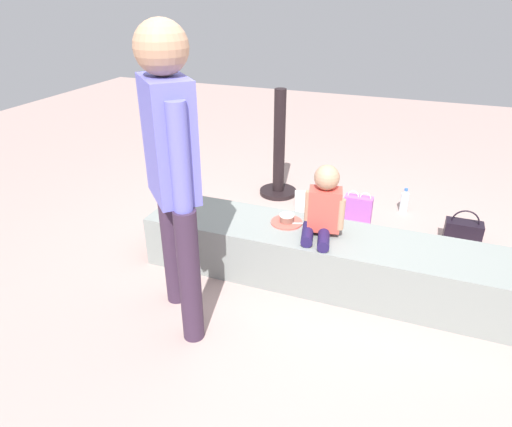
{
  "coord_description": "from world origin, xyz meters",
  "views": [
    {
      "loc": [
        0.51,
        -2.6,
        1.86
      ],
      "look_at": [
        -0.35,
        -0.34,
        0.62
      ],
      "focal_mm": 31.63,
      "sensor_mm": 36.0,
      "label": 1
    }
  ],
  "objects_px": {
    "water_bottle_near_gift": "(404,201)",
    "cake_box_white": "(311,203)",
    "adult_standing": "(171,159)",
    "handbag_black_leather": "(463,232)",
    "cake_plate": "(287,220)",
    "gift_bag": "(357,214)",
    "child_seated": "(323,206)"
  },
  "relations": [
    {
      "from": "water_bottle_near_gift",
      "to": "cake_box_white",
      "type": "xyz_separation_m",
      "value": [
        -0.8,
        -0.26,
        -0.04
      ]
    },
    {
      "from": "water_bottle_near_gift",
      "to": "adult_standing",
      "type": "bearing_deg",
      "value": -120.05
    },
    {
      "from": "cake_box_white",
      "to": "handbag_black_leather",
      "type": "xyz_separation_m",
      "value": [
        1.28,
        -0.18,
        0.04
      ]
    },
    {
      "from": "cake_plate",
      "to": "gift_bag",
      "type": "distance_m",
      "value": 0.87
    },
    {
      "from": "water_bottle_near_gift",
      "to": "gift_bag",
      "type": "bearing_deg",
      "value": -123.47
    },
    {
      "from": "child_seated",
      "to": "gift_bag",
      "type": "xyz_separation_m",
      "value": [
        0.12,
        0.82,
        -0.42
      ]
    },
    {
      "from": "handbag_black_leather",
      "to": "cake_box_white",
      "type": "bearing_deg",
      "value": 172.04
    },
    {
      "from": "child_seated",
      "to": "cake_plate",
      "type": "distance_m",
      "value": 0.33
    },
    {
      "from": "gift_bag",
      "to": "water_bottle_near_gift",
      "type": "height_order",
      "value": "gift_bag"
    },
    {
      "from": "child_seated",
      "to": "gift_bag",
      "type": "height_order",
      "value": "child_seated"
    },
    {
      "from": "handbag_black_leather",
      "to": "child_seated",
      "type": "bearing_deg",
      "value": -136.46
    },
    {
      "from": "cake_plate",
      "to": "water_bottle_near_gift",
      "type": "relative_size",
      "value": 0.99
    },
    {
      "from": "adult_standing",
      "to": "handbag_black_leather",
      "type": "xyz_separation_m",
      "value": [
        1.63,
        1.56,
        -0.93
      ]
    },
    {
      "from": "cake_plate",
      "to": "cake_box_white",
      "type": "height_order",
      "value": "cake_plate"
    },
    {
      "from": "cake_plate",
      "to": "gift_bag",
      "type": "bearing_deg",
      "value": 62.34
    },
    {
      "from": "cake_box_white",
      "to": "cake_plate",
      "type": "bearing_deg",
      "value": -86.17
    },
    {
      "from": "child_seated",
      "to": "gift_bag",
      "type": "bearing_deg",
      "value": 81.33
    },
    {
      "from": "child_seated",
      "to": "water_bottle_near_gift",
      "type": "distance_m",
      "value": 1.49
    },
    {
      "from": "gift_bag",
      "to": "cake_box_white",
      "type": "distance_m",
      "value": 0.53
    },
    {
      "from": "cake_plate",
      "to": "water_bottle_near_gift",
      "type": "height_order",
      "value": "cake_plate"
    },
    {
      "from": "child_seated",
      "to": "handbag_black_leather",
      "type": "distance_m",
      "value": 1.39
    },
    {
      "from": "cake_box_white",
      "to": "water_bottle_near_gift",
      "type": "bearing_deg",
      "value": 17.92
    },
    {
      "from": "child_seated",
      "to": "handbag_black_leather",
      "type": "bearing_deg",
      "value": 43.54
    },
    {
      "from": "cake_plate",
      "to": "child_seated",
      "type": "bearing_deg",
      "value": -16.31
    },
    {
      "from": "adult_standing",
      "to": "cake_plate",
      "type": "relative_size",
      "value": 7.67
    },
    {
      "from": "child_seated",
      "to": "gift_bag",
      "type": "distance_m",
      "value": 0.93
    },
    {
      "from": "gift_bag",
      "to": "child_seated",
      "type": "bearing_deg",
      "value": -98.67
    },
    {
      "from": "water_bottle_near_gift",
      "to": "cake_box_white",
      "type": "relative_size",
      "value": 0.76
    },
    {
      "from": "water_bottle_near_gift",
      "to": "handbag_black_leather",
      "type": "xyz_separation_m",
      "value": [
        0.48,
        -0.44,
        0.0
      ]
    },
    {
      "from": "child_seated",
      "to": "adult_standing",
      "type": "xyz_separation_m",
      "value": [
        -0.69,
        -0.66,
        0.45
      ]
    },
    {
      "from": "cake_plate",
      "to": "cake_box_white",
      "type": "relative_size",
      "value": 0.75
    },
    {
      "from": "child_seated",
      "to": "cake_plate",
      "type": "xyz_separation_m",
      "value": [
        -0.26,
        0.08,
        -0.19
      ]
    }
  ]
}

